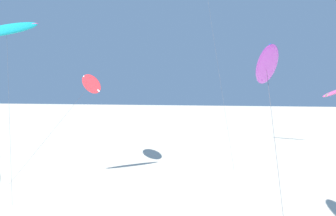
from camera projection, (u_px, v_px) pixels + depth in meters
flying_kite_0 at (91, 83)px, 43.62m from camera, size 6.21×12.67×9.99m
flying_kite_1 at (335, 92)px, 37.29m from camera, size 4.31×5.13×8.48m
flying_kite_3 at (7, 30)px, 33.51m from camera, size 5.05×6.41×14.04m
flying_kite_8 at (266, 68)px, 20.07m from camera, size 1.35×13.96×10.46m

